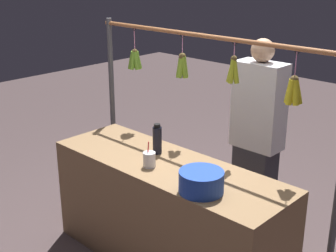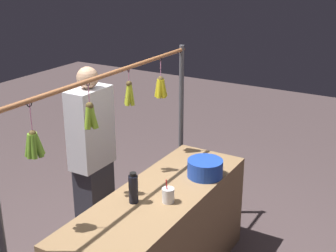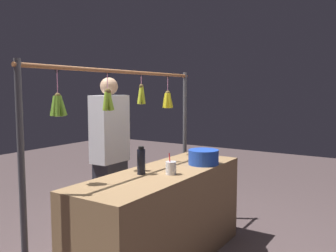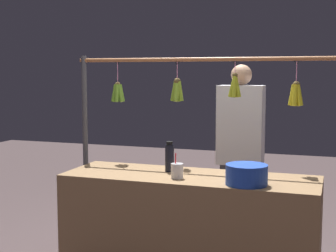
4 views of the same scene
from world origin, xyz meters
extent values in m
cube|color=olive|center=(0.00, 0.00, 0.40)|extent=(1.82, 0.60, 0.80)
cylinder|color=#4C4C51|center=(-1.05, -0.40, 0.84)|extent=(0.04, 0.04, 1.68)
cylinder|color=#4C4C51|center=(1.05, -0.40, 0.84)|extent=(0.04, 0.04, 1.68)
cylinder|color=#9E6038|center=(0.00, -0.40, 1.64)|extent=(2.16, 0.03, 0.03)
torus|color=black|center=(-0.69, -0.40, 1.62)|extent=(0.04, 0.02, 0.04)
cylinder|color=pink|center=(-0.69, -0.40, 1.53)|extent=(0.01, 0.01, 0.17)
sphere|color=brown|center=(-0.69, -0.40, 1.45)|extent=(0.05, 0.05, 0.05)
cylinder|color=gold|center=(-0.67, -0.39, 1.37)|extent=(0.06, 0.04, 0.16)
cylinder|color=gold|center=(-0.69, -0.37, 1.37)|extent=(0.04, 0.06, 0.16)
cylinder|color=gold|center=(-0.71, -0.38, 1.37)|extent=(0.07, 0.06, 0.16)
cylinder|color=gold|center=(-0.71, -0.41, 1.37)|extent=(0.07, 0.06, 0.16)
cylinder|color=gold|center=(-0.69, -0.42, 1.37)|extent=(0.04, 0.06, 0.16)
torus|color=black|center=(-0.24, -0.40, 1.62)|extent=(0.04, 0.01, 0.04)
cylinder|color=pink|center=(-0.24, -0.40, 1.56)|extent=(0.01, 0.01, 0.10)
sphere|color=brown|center=(-0.24, -0.40, 1.51)|extent=(0.04, 0.04, 0.04)
cylinder|color=#AAB625|center=(-0.22, -0.39, 1.43)|extent=(0.07, 0.04, 0.17)
cylinder|color=#AAB625|center=(-0.24, -0.38, 1.43)|extent=(0.03, 0.06, 0.17)
cylinder|color=#AAB625|center=(-0.25, -0.39, 1.43)|extent=(0.07, 0.03, 0.17)
cylinder|color=#AAB625|center=(-0.24, -0.41, 1.43)|extent=(0.04, 0.07, 0.17)
torus|color=black|center=(0.22, -0.40, 1.62)|extent=(0.04, 0.01, 0.04)
cylinder|color=pink|center=(0.22, -0.40, 1.54)|extent=(0.01, 0.01, 0.15)
sphere|color=brown|center=(0.22, -0.40, 1.46)|extent=(0.05, 0.05, 0.05)
cylinder|color=#81A82A|center=(0.24, -0.40, 1.39)|extent=(0.07, 0.04, 0.16)
cylinder|color=#81A82A|center=(0.22, -0.37, 1.39)|extent=(0.05, 0.08, 0.16)
cylinder|color=#81A82A|center=(0.20, -0.39, 1.39)|extent=(0.07, 0.04, 0.16)
cylinder|color=#81A82A|center=(0.22, -0.42, 1.39)|extent=(0.05, 0.07, 0.16)
torus|color=black|center=(0.74, -0.40, 1.62)|extent=(0.04, 0.01, 0.04)
cylinder|color=pink|center=(0.74, -0.40, 1.53)|extent=(0.01, 0.01, 0.18)
sphere|color=brown|center=(0.74, -0.40, 1.44)|extent=(0.04, 0.04, 0.04)
cylinder|color=#6DA22C|center=(0.77, -0.39, 1.36)|extent=(0.06, 0.03, 0.15)
cylinder|color=#6DA22C|center=(0.76, -0.38, 1.36)|extent=(0.05, 0.05, 0.15)
cylinder|color=#6DA22C|center=(0.74, -0.37, 1.36)|extent=(0.04, 0.07, 0.15)
cylinder|color=#6DA22C|center=(0.71, -0.38, 1.36)|extent=(0.07, 0.05, 0.15)
cylinder|color=#6DA22C|center=(0.71, -0.40, 1.36)|extent=(0.06, 0.04, 0.15)
cylinder|color=#6DA22C|center=(0.73, -0.42, 1.36)|extent=(0.04, 0.06, 0.15)
cylinder|color=#6DA22C|center=(0.76, -0.42, 1.36)|extent=(0.05, 0.05, 0.15)
cylinder|color=black|center=(0.18, -0.09, 0.90)|extent=(0.07, 0.07, 0.20)
cylinder|color=black|center=(0.18, -0.09, 1.01)|extent=(0.05, 0.05, 0.02)
cylinder|color=#1E43AF|center=(-0.43, 0.16, 0.87)|extent=(0.28, 0.28, 0.13)
cylinder|color=silver|center=(0.06, 0.12, 0.85)|extent=(0.09, 0.09, 0.10)
cylinder|color=red|center=(0.07, 0.12, 0.89)|extent=(0.01, 0.02, 0.18)
cube|color=#2D2D38|center=(-0.22, -0.78, 0.38)|extent=(0.30, 0.21, 0.76)
cube|color=silver|center=(-0.22, -0.78, 1.09)|extent=(0.38, 0.21, 0.67)
sphere|color=tan|center=(-0.22, -0.78, 1.51)|extent=(0.17, 0.17, 0.17)
camera|label=1|loc=(-2.06, 2.15, 2.13)|focal=50.28mm
camera|label=2|loc=(2.51, 1.56, 2.40)|focal=49.57mm
camera|label=3|loc=(2.45, 1.63, 1.47)|focal=38.37mm
camera|label=4|loc=(-0.98, 3.33, 1.54)|focal=52.71mm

